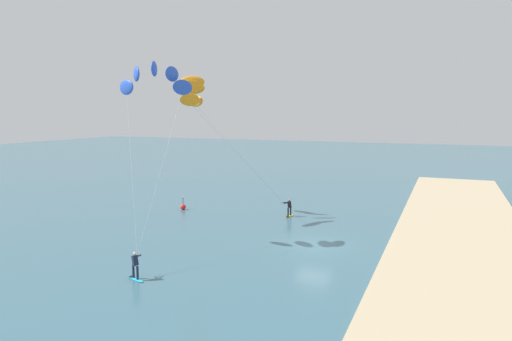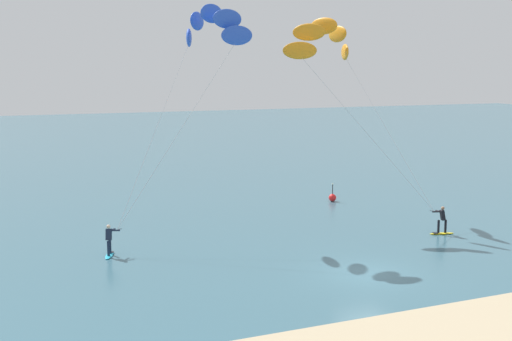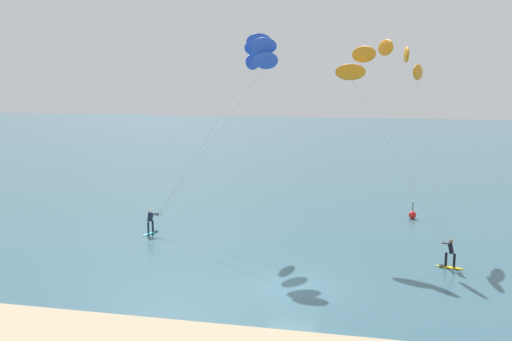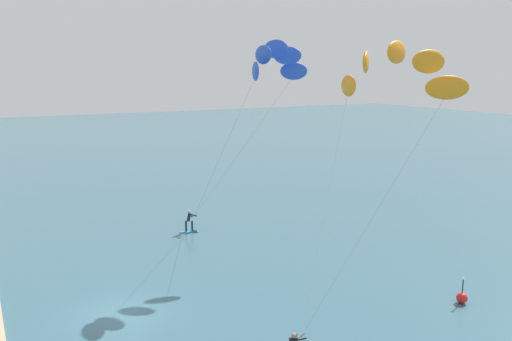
% 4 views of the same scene
% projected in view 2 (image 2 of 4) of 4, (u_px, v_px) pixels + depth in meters
% --- Properties ---
extents(ground_plane, '(240.00, 240.00, 0.00)m').
position_uv_depth(ground_plane, '(366.00, 274.00, 30.82)').
color(ground_plane, '#386070').
extents(kitesurfer_nearshore, '(9.04, 6.64, 13.45)m').
position_uv_depth(kitesurfer_nearshore, '(208.00, 33.00, 37.22)').
color(kitesurfer_nearshore, '#23ADD1').
rests_on(kitesurfer_nearshore, ground).
extents(kitesurfer_mid_water, '(7.91, 10.57, 13.05)m').
position_uv_depth(kitesurfer_mid_water, '(327.00, 45.00, 42.17)').
color(kitesurfer_mid_water, yellow).
rests_on(kitesurfer_mid_water, ground).
extents(marker_buoy, '(0.56, 0.56, 1.38)m').
position_uv_depth(marker_buoy, '(332.00, 197.00, 47.63)').
color(marker_buoy, red).
rests_on(marker_buoy, ground).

